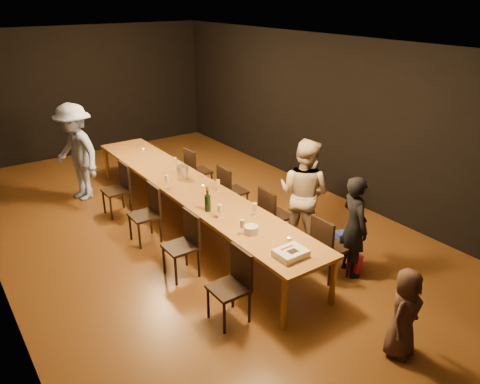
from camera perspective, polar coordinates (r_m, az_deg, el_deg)
ground at (r=8.06m, az=-5.83°, el=-4.22°), size 10.00×10.00×0.00m
room_shell at (r=7.34m, az=-6.50°, el=10.32°), size 6.04×10.04×3.02m
table at (r=7.76m, az=-6.04°, el=0.38°), size 0.90×6.00×0.75m
chair_right_0 at (r=6.62m, az=11.01°, el=-6.53°), size 0.42×0.42×0.93m
chair_right_1 at (r=7.39m, az=4.41°, el=-2.81°), size 0.42×0.42×0.93m
chair_right_2 at (r=8.26m, az=-0.83°, el=0.19°), size 0.42×0.42×0.93m
chair_right_3 at (r=9.21m, az=-5.04°, el=2.60°), size 0.42×0.42×0.93m
chair_left_0 at (r=5.68m, az=-1.42°, el=-11.58°), size 0.42×0.42×0.93m
chair_left_1 at (r=6.56m, az=-7.28°, el=-6.56°), size 0.42×0.42×0.93m
chair_left_2 at (r=7.53m, az=-11.61°, el=-2.73°), size 0.42×0.42×0.93m
chair_left_3 at (r=8.55m, az=-14.91°, el=0.21°), size 0.42×0.42×0.93m
woman_birthday at (r=6.62m, az=13.73°, el=-4.11°), size 0.50×0.62×1.47m
woman_tan at (r=7.20m, az=7.81°, el=-0.17°), size 0.91×1.02×1.73m
man_blue at (r=9.29m, az=-19.34°, el=4.56°), size 0.97×1.33×1.85m
child at (r=5.48m, az=19.40°, el=-13.75°), size 0.59×0.47×1.06m
gift_bag_red at (r=6.92m, az=13.97°, el=-8.67°), size 0.24×0.18×0.25m
gift_bag_blue at (r=7.44m, az=12.44°, el=-5.83°), size 0.27×0.21×0.30m
birthday_cake at (r=5.73m, az=6.22°, el=-7.42°), size 0.38×0.30×0.09m
plate_stack at (r=6.21m, az=1.36°, el=-4.62°), size 0.19×0.19×0.11m
champagne_bottle at (r=6.78m, az=-3.98°, el=-0.85°), size 0.11×0.11×0.38m
ice_bucket at (r=8.04m, az=-7.06°, el=2.40°), size 0.25×0.25×0.22m
wineglass_0 at (r=6.17m, az=0.28°, el=-4.26°), size 0.06×0.06×0.21m
wineglass_1 at (r=6.63m, az=1.78°, el=-2.20°), size 0.06×0.06×0.21m
wineglass_2 at (r=6.59m, az=-2.48°, el=-2.38°), size 0.06×0.06×0.21m
wineglass_3 at (r=7.45m, az=-2.70°, el=0.75°), size 0.06×0.06×0.21m
wineglass_4 at (r=7.72m, az=-8.88°, el=1.31°), size 0.06×0.06×0.21m
wineglass_5 at (r=8.52m, az=-7.91°, el=3.51°), size 0.06×0.06×0.21m
tealight_near at (r=6.10m, az=5.96°, el=-5.71°), size 0.05×0.05×0.03m
tealight_mid at (r=7.68m, az=-4.53°, el=0.70°), size 0.05×0.05×0.03m
tealight_far at (r=9.66m, az=-11.71°, el=5.10°), size 0.05×0.05×0.03m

